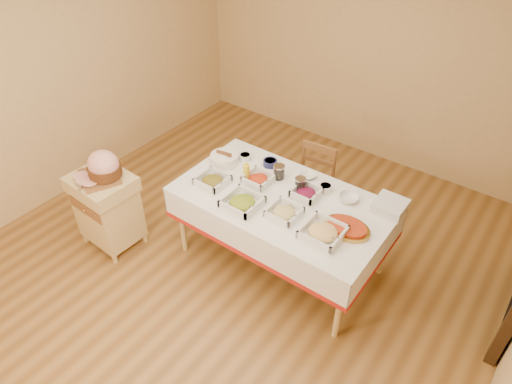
{
  "coord_description": "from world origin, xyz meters",
  "views": [
    {
      "loc": [
        1.9,
        -2.24,
        3.19
      ],
      "look_at": [
        0.1,
        0.2,
        0.79
      ],
      "focal_mm": 32.0,
      "sensor_mm": 36.0,
      "label": 1
    }
  ],
  "objects_px": {
    "preserve_jar_right": "(300,185)",
    "brass_platter": "(347,228)",
    "bread_basket": "(224,159)",
    "preserve_jar_left": "(279,173)",
    "dining_table": "(282,212)",
    "mustard_bottle": "(246,171)",
    "ham_on_board": "(103,167)",
    "dining_chair": "(311,186)",
    "plate_stack": "(390,206)",
    "butcher_cart": "(107,207)"
  },
  "relations": [
    {
      "from": "preserve_jar_right",
      "to": "brass_platter",
      "type": "height_order",
      "value": "preserve_jar_right"
    },
    {
      "from": "bread_basket",
      "to": "brass_platter",
      "type": "xyz_separation_m",
      "value": [
        1.35,
        -0.14,
        -0.03
      ]
    },
    {
      "from": "preserve_jar_left",
      "to": "preserve_jar_right",
      "type": "bearing_deg",
      "value": -8.15
    },
    {
      "from": "dining_table",
      "to": "mustard_bottle",
      "type": "bearing_deg",
      "value": 176.02
    },
    {
      "from": "ham_on_board",
      "to": "brass_platter",
      "type": "xyz_separation_m",
      "value": [
        2.03,
        0.68,
        -0.11
      ]
    },
    {
      "from": "dining_chair",
      "to": "ham_on_board",
      "type": "xyz_separation_m",
      "value": [
        -1.32,
        -1.38,
        0.46
      ]
    },
    {
      "from": "preserve_jar_left",
      "to": "brass_platter",
      "type": "bearing_deg",
      "value": -17.09
    },
    {
      "from": "ham_on_board",
      "to": "plate_stack",
      "type": "xyz_separation_m",
      "value": [
        2.2,
        1.1,
        -0.09
      ]
    },
    {
      "from": "dining_table",
      "to": "ham_on_board",
      "type": "xyz_separation_m",
      "value": [
        -1.41,
        -0.72,
        0.29
      ]
    },
    {
      "from": "brass_platter",
      "to": "bread_basket",
      "type": "bearing_deg",
      "value": 174.05
    },
    {
      "from": "preserve_jar_left",
      "to": "preserve_jar_right",
      "type": "xyz_separation_m",
      "value": [
        0.24,
        -0.03,
        -0.0
      ]
    },
    {
      "from": "butcher_cart",
      "to": "bread_basket",
      "type": "distance_m",
      "value": 1.18
    },
    {
      "from": "dining_chair",
      "to": "brass_platter",
      "type": "bearing_deg",
      "value": -44.47
    },
    {
      "from": "butcher_cart",
      "to": "ham_on_board",
      "type": "relative_size",
      "value": 1.9
    },
    {
      "from": "ham_on_board",
      "to": "bread_basket",
      "type": "xyz_separation_m",
      "value": [
        0.69,
        0.82,
        -0.08
      ]
    },
    {
      "from": "brass_platter",
      "to": "preserve_jar_left",
      "type": "bearing_deg",
      "value": 162.91
    },
    {
      "from": "ham_on_board",
      "to": "preserve_jar_left",
      "type": "relative_size",
      "value": 3.08
    },
    {
      "from": "dining_table",
      "to": "brass_platter",
      "type": "bearing_deg",
      "value": -3.08
    },
    {
      "from": "dining_chair",
      "to": "bread_basket",
      "type": "height_order",
      "value": "bread_basket"
    },
    {
      "from": "dining_chair",
      "to": "preserve_jar_right",
      "type": "distance_m",
      "value": 0.63
    },
    {
      "from": "dining_chair",
      "to": "mustard_bottle",
      "type": "relative_size",
      "value": 4.51
    },
    {
      "from": "preserve_jar_left",
      "to": "mustard_bottle",
      "type": "height_order",
      "value": "mustard_bottle"
    },
    {
      "from": "dining_table",
      "to": "preserve_jar_right",
      "type": "bearing_deg",
      "value": 70.8
    },
    {
      "from": "butcher_cart",
      "to": "dining_chair",
      "type": "distance_m",
      "value": 1.96
    },
    {
      "from": "preserve_jar_right",
      "to": "mustard_bottle",
      "type": "height_order",
      "value": "mustard_bottle"
    },
    {
      "from": "bread_basket",
      "to": "preserve_jar_left",
      "type": "bearing_deg",
      "value": 11.28
    },
    {
      "from": "dining_chair",
      "to": "bread_basket",
      "type": "bearing_deg",
      "value": -138.91
    },
    {
      "from": "preserve_jar_left",
      "to": "bread_basket",
      "type": "height_order",
      "value": "preserve_jar_left"
    },
    {
      "from": "butcher_cart",
      "to": "preserve_jar_right",
      "type": "relative_size",
      "value": 6.3
    },
    {
      "from": "preserve_jar_left",
      "to": "brass_platter",
      "type": "height_order",
      "value": "preserve_jar_left"
    },
    {
      "from": "preserve_jar_right",
      "to": "bread_basket",
      "type": "distance_m",
      "value": 0.79
    },
    {
      "from": "dining_chair",
      "to": "mustard_bottle",
      "type": "bearing_deg",
      "value": -116.72
    },
    {
      "from": "bread_basket",
      "to": "dining_chair",
      "type": "bearing_deg",
      "value": 41.09
    },
    {
      "from": "butcher_cart",
      "to": "bread_basket",
      "type": "relative_size",
      "value": 3.01
    },
    {
      "from": "bread_basket",
      "to": "brass_platter",
      "type": "relative_size",
      "value": 0.69
    },
    {
      "from": "preserve_jar_left",
      "to": "mustard_bottle",
      "type": "xyz_separation_m",
      "value": [
        -0.22,
        -0.19,
        0.02
      ]
    },
    {
      "from": "preserve_jar_left",
      "to": "plate_stack",
      "type": "distance_m",
      "value": 0.99
    },
    {
      "from": "ham_on_board",
      "to": "mustard_bottle",
      "type": "xyz_separation_m",
      "value": [
        1.01,
        0.75,
        -0.05
      ]
    },
    {
      "from": "plate_stack",
      "to": "dining_table",
      "type": "bearing_deg",
      "value": -154.22
    },
    {
      "from": "dining_chair",
      "to": "ham_on_board",
      "type": "bearing_deg",
      "value": -133.83
    },
    {
      "from": "dining_chair",
      "to": "brass_platter",
      "type": "height_order",
      "value": "dining_chair"
    },
    {
      "from": "ham_on_board",
      "to": "mustard_bottle",
      "type": "distance_m",
      "value": 1.25
    },
    {
      "from": "ham_on_board",
      "to": "brass_platter",
      "type": "distance_m",
      "value": 2.15
    },
    {
      "from": "dining_chair",
      "to": "preserve_jar_left",
      "type": "distance_m",
      "value": 0.6
    },
    {
      "from": "plate_stack",
      "to": "brass_platter",
      "type": "bearing_deg",
      "value": -112.13
    },
    {
      "from": "brass_platter",
      "to": "mustard_bottle",
      "type": "bearing_deg",
      "value": 176.56
    },
    {
      "from": "butcher_cart",
      "to": "bread_basket",
      "type": "height_order",
      "value": "bread_basket"
    },
    {
      "from": "plate_stack",
      "to": "preserve_jar_right",
      "type": "bearing_deg",
      "value": -164.39
    },
    {
      "from": "brass_platter",
      "to": "plate_stack",
      "type": "bearing_deg",
      "value": 67.87
    },
    {
      "from": "ham_on_board",
      "to": "preserve_jar_right",
      "type": "distance_m",
      "value": 1.72
    }
  ]
}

